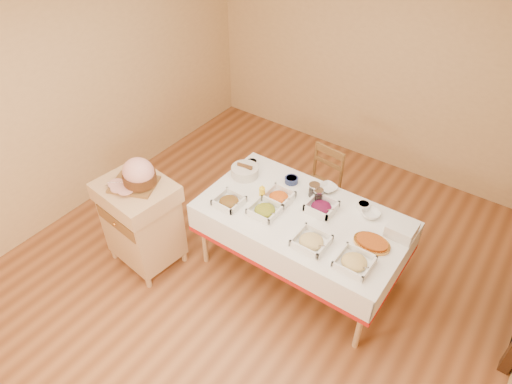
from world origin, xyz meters
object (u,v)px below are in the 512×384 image
(dining_chair, at_px, (319,186))
(bread_basket, at_px, (245,171))
(plate_stack, at_px, (402,229))
(mustard_bottle, at_px, (262,193))
(brass_platter, at_px, (372,243))
(ham_on_board, at_px, (138,175))
(preserve_jar_left, at_px, (314,191))
(preserve_jar_right, at_px, (318,196))
(dining_table, at_px, (302,227))
(butcher_cart, at_px, (142,219))

(dining_chair, height_order, bread_basket, bread_basket)
(plate_stack, bearing_deg, mustard_bottle, -165.28)
(dining_chair, bearing_deg, brass_platter, -40.86)
(ham_on_board, height_order, plate_stack, ham_on_board)
(preserve_jar_left, height_order, preserve_jar_right, preserve_jar_left)
(brass_platter, bearing_deg, ham_on_board, -159.79)
(dining_table, distance_m, plate_stack, 0.86)
(butcher_cart, distance_m, brass_platter, 2.10)
(butcher_cart, xyz_separation_m, bread_basket, (0.56, 0.88, 0.27))
(dining_chair, bearing_deg, butcher_cart, -125.09)
(preserve_jar_left, relative_size, brass_platter, 0.42)
(preserve_jar_left, height_order, bread_basket, preserve_jar_left)
(dining_table, bearing_deg, brass_platter, 0.66)
(dining_table, relative_size, butcher_cart, 1.93)
(ham_on_board, height_order, preserve_jar_left, ham_on_board)
(preserve_jar_left, bearing_deg, bread_basket, -170.03)
(preserve_jar_right, distance_m, brass_platter, 0.68)
(ham_on_board, xyz_separation_m, bread_basket, (0.52, 0.84, -0.25))
(butcher_cart, height_order, mustard_bottle, butcher_cart)
(preserve_jar_left, bearing_deg, dining_chair, 111.01)
(butcher_cart, bearing_deg, preserve_jar_left, 38.51)
(preserve_jar_left, xyz_separation_m, bread_basket, (-0.69, -0.12, -0.01))
(butcher_cart, xyz_separation_m, preserve_jar_right, (1.32, 0.97, 0.28))
(preserve_jar_left, relative_size, preserve_jar_right, 1.10)
(brass_platter, bearing_deg, butcher_cart, -159.34)
(dining_chair, bearing_deg, preserve_jar_left, -68.99)
(bread_basket, height_order, plate_stack, bread_basket)
(plate_stack, bearing_deg, ham_on_board, -155.03)
(preserve_jar_left, height_order, plate_stack, preserve_jar_left)
(ham_on_board, height_order, bread_basket, ham_on_board)
(plate_stack, bearing_deg, preserve_jar_left, 179.43)
(dining_table, xyz_separation_m, brass_platter, (0.64, 0.01, 0.18))
(mustard_bottle, xyz_separation_m, bread_basket, (-0.34, 0.20, -0.03))
(dining_chair, bearing_deg, ham_on_board, -124.61)
(dining_chair, distance_m, mustard_bottle, 0.93)
(dining_chair, relative_size, mustard_bottle, 5.08)
(butcher_cart, distance_m, preserve_jar_left, 1.63)
(mustard_bottle, relative_size, plate_stack, 0.75)
(butcher_cart, height_order, preserve_jar_left, butcher_cart)
(ham_on_board, relative_size, brass_platter, 1.32)
(dining_table, height_order, butcher_cart, butcher_cart)
(plate_stack, relative_size, brass_platter, 0.73)
(preserve_jar_left, xyz_separation_m, plate_stack, (0.84, -0.01, -0.00))
(dining_chair, bearing_deg, preserve_jar_right, -64.56)
(preserve_jar_right, relative_size, brass_platter, 0.38)
(dining_chair, xyz_separation_m, plate_stack, (1.04, -0.52, 0.37))
(mustard_bottle, bearing_deg, dining_chair, 79.36)
(preserve_jar_right, distance_m, mustard_bottle, 0.51)
(bread_basket, height_order, brass_platter, bread_basket)
(bread_basket, relative_size, brass_platter, 0.85)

